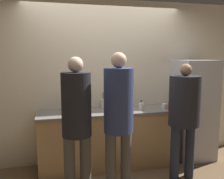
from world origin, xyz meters
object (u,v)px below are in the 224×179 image
person_left (77,119)px  bottle_red (170,105)px  bottle_clear (141,106)px  person_center (119,115)px  utensil_crock (104,103)px  person_right (184,109)px  cup_white (164,106)px  refrigerator (193,109)px  bottle_amber (79,104)px  fruit_bowl (74,110)px

person_left → bottle_red: bearing=26.0°
person_left → bottle_clear: bearing=35.9°
person_center → bottle_red: size_ratio=11.77×
person_center → utensil_crock: person_center is taller
person_right → bottle_clear: (-0.40, 0.56, -0.05)m
cup_white → refrigerator: bearing=13.2°
bottle_clear → bottle_amber: bottle_amber is taller
person_left → person_right: (1.49, 0.22, -0.01)m
utensil_crock → bottle_clear: (0.53, -0.31, -0.01)m
person_left → bottle_clear: person_left is taller
cup_white → fruit_bowl: bearing=175.6°
bottle_clear → bottle_amber: (-0.94, 0.23, 0.04)m
person_center → bottle_amber: 1.12m
person_center → bottle_red: bearing=36.9°
utensil_crock → bottle_red: 1.05m
bottle_red → person_right: bearing=-97.3°
fruit_bowl → person_right: bearing=-23.2°
refrigerator → utensil_crock: bearing=171.2°
person_left → bottle_amber: person_left is taller
refrigerator → person_center: (-1.56, -0.92, 0.23)m
person_center → utensil_crock: 1.15m
fruit_bowl → bottle_red: bottle_red is taller
person_center → fruit_bowl: bearing=115.2°
bottle_amber → bottle_red: (1.41, -0.26, -0.04)m
person_left → utensil_crock: person_left is taller
person_right → utensil_crock: (-0.93, 0.87, -0.04)m
person_center → cup_white: person_center is taller
utensil_crock → bottle_red: bearing=-18.7°
refrigerator → person_left: size_ratio=0.96×
person_center → utensil_crock: (0.08, 1.15, -0.09)m
person_left → bottle_amber: bearing=81.9°
bottle_amber → cup_white: (1.30, -0.29, -0.05)m
refrigerator → cup_white: (-0.59, -0.14, 0.11)m
person_left → utensil_crock: bearing=63.0°
refrigerator → person_left: person_left is taller
person_right → bottle_red: person_right is taller
refrigerator → bottle_clear: (-0.95, -0.08, 0.12)m
bottle_red → cup_white: 0.12m
bottle_clear → bottle_red: bearing=-3.2°
utensil_crock → person_left: bearing=-117.0°
bottle_amber → cup_white: 1.33m
bottle_clear → cup_white: size_ratio=1.64×
person_center → fruit_bowl: (-0.42, 0.89, -0.11)m
refrigerator → bottle_red: 0.51m
refrigerator → bottle_red: size_ratio=10.99×
refrigerator → bottle_red: (-0.48, -0.11, 0.13)m
person_center → bottle_amber: person_center is taller
person_right → utensil_crock: bearing=136.8°
bottle_amber → cup_white: bottle_amber is taller
person_center → bottle_amber: size_ratio=7.12×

